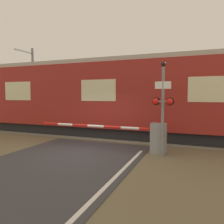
% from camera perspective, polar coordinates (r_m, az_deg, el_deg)
% --- Properties ---
extents(ground_plane, '(80.00, 80.00, 0.00)m').
position_cam_1_polar(ground_plane, '(9.16, -8.02, -10.30)').
color(ground_plane, '#6B6047').
extents(track_bed, '(36.00, 3.20, 0.13)m').
position_cam_1_polar(track_bed, '(12.73, 0.89, -6.00)').
color(track_bed, gray).
rests_on(track_bed, ground_plane).
extents(train, '(19.36, 3.07, 4.27)m').
position_cam_1_polar(train, '(12.66, -0.74, 3.77)').
color(train, black).
rests_on(train, ground_plane).
extents(crossing_barrier, '(5.90, 0.44, 1.21)m').
position_cam_1_polar(crossing_barrier, '(9.00, 9.02, -6.21)').
color(crossing_barrier, gray).
rests_on(crossing_barrier, ground_plane).
extents(signal_post, '(0.81, 0.26, 3.56)m').
position_cam_1_polar(signal_post, '(8.38, 13.12, 2.25)').
color(signal_post, gray).
rests_on(signal_post, ground_plane).
extents(catenary_pole, '(0.20, 1.90, 5.99)m').
position_cam_1_polar(catenary_pole, '(18.47, -19.95, 6.68)').
color(catenary_pole, slate).
rests_on(catenary_pole, ground_plane).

